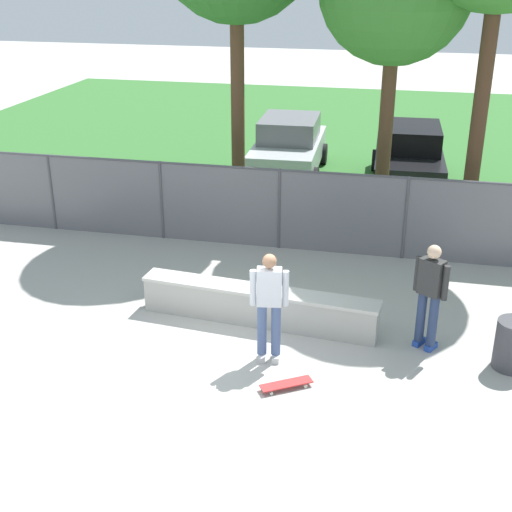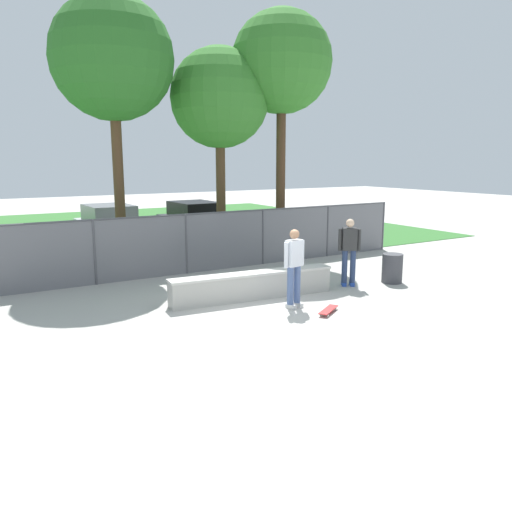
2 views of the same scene
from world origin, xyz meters
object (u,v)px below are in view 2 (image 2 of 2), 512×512
object	(u,v)px
concrete_ledge	(253,285)
skateboarder	(294,265)
tree_near_left	(112,59)
car_black	(196,222)
car_silver	(110,227)
tree_mid	(282,64)
tree_near_right	(220,99)
trash_bin	(392,268)
skateboard	(328,310)
bystander	(349,249)

from	to	relation	value
concrete_ledge	skateboarder	world-z (taller)	skateboarder
tree_near_left	car_black	world-z (taller)	tree_near_left
car_silver	tree_mid	bearing A→B (deg)	-44.17
tree_near_left	tree_mid	world-z (taller)	tree_mid
concrete_ledge	tree_mid	xyz separation A→B (m)	(3.70, 4.36, 6.16)
concrete_ledge	tree_near_right	xyz separation A→B (m)	(1.80, 5.20, 4.99)
concrete_ledge	trash_bin	world-z (taller)	trash_bin
tree_mid	skateboard	bearing A→B (deg)	-114.61
car_silver	bystander	bearing A→B (deg)	-67.13
concrete_ledge	bystander	bearing A→B (deg)	-4.87
tree_near_right	tree_mid	size ratio (longest dim) A/B	0.85
concrete_ledge	car_black	size ratio (longest dim) A/B	0.99
skateboard	tree_near_right	size ratio (longest dim) A/B	0.11
skateboard	trash_bin	world-z (taller)	trash_bin
skateboarder	bystander	distance (m)	2.58
tree_near_left	trash_bin	bearing A→B (deg)	-45.49
bystander	trash_bin	size ratio (longest dim) A/B	2.26
skateboarder	bystander	size ratio (longest dim) A/B	1.00
skateboard	car_silver	world-z (taller)	car_silver
car_black	tree_near_left	bearing A→B (deg)	-140.74
tree_near_left	tree_near_right	bearing A→B (deg)	-2.44
concrete_ledge	trash_bin	xyz separation A→B (m)	(4.15, -0.56, 0.07)
tree_near_right	car_black	xyz separation A→B (m)	(0.59, 3.45, -4.49)
tree_mid	car_black	bearing A→B (deg)	107.03
concrete_ledge	tree_mid	world-z (taller)	tree_mid
skateboard	tree_near_left	xyz separation A→B (m)	(-2.49, 7.23, 6.19)
tree_mid	skateboarder	bearing A→B (deg)	-120.82
tree_near_left	tree_near_right	xyz separation A→B (m)	(3.45, -0.15, -0.94)
skateboard	bystander	bearing A→B (deg)	39.26
tree_near_right	car_silver	xyz separation A→B (m)	(-2.84, 3.77, -4.49)
skateboard	trash_bin	bearing A→B (deg)	21.76
tree_near_left	bystander	distance (m)	8.89
tree_near_right	car_silver	world-z (taller)	tree_near_right
tree_near_right	bystander	size ratio (longest dim) A/B	3.85
skateboard	trash_bin	size ratio (longest dim) A/B	0.97
concrete_ledge	skateboarder	distance (m)	1.38
car_black	trash_bin	xyz separation A→B (m)	(1.77, -9.21, -0.44)
skateboarder	tree_mid	world-z (taller)	tree_mid
car_silver	trash_bin	world-z (taller)	car_silver
trash_bin	skateboarder	bearing A→B (deg)	-171.22
skateboarder	car_black	size ratio (longest dim) A/B	0.43
car_black	tree_near_right	bearing A→B (deg)	-99.63
skateboarder	car_black	xyz separation A→B (m)	(1.97, 9.78, -0.17)
tree_mid	car_black	xyz separation A→B (m)	(-1.31, 4.29, -5.65)
skateboarder	skateboard	world-z (taller)	skateboarder
bystander	trash_bin	world-z (taller)	bystander
concrete_ledge	skateboard	distance (m)	2.07
tree_near_right	car_silver	bearing A→B (deg)	127.03
tree_mid	car_silver	bearing A→B (deg)	135.83
car_silver	tree_near_right	bearing A→B (deg)	-52.97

